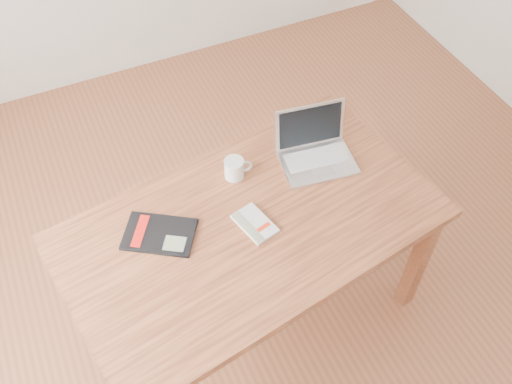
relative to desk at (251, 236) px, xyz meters
name	(u,v)px	position (x,y,z in m)	size (l,w,h in m)	color
room	(269,76)	(0.12, 0.11, 0.69)	(4.04, 4.04, 2.70)	brown
desk	(251,236)	(0.00, 0.00, 0.00)	(1.59, 1.07, 0.75)	brown
white_guidebook	(255,224)	(0.01, -0.01, 0.10)	(0.15, 0.20, 0.02)	silver
black_guidebook	(159,234)	(-0.34, 0.09, 0.10)	(0.32, 0.30, 0.01)	black
laptop	(315,149)	(0.40, 0.21, 0.14)	(0.34, 0.29, 0.22)	silver
coffee_mug	(235,168)	(0.04, 0.25, 0.14)	(0.12, 0.08, 0.09)	white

